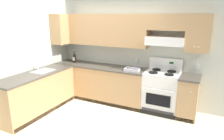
% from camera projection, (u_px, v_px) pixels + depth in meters
% --- Properties ---
extents(ground_plane, '(7.04, 7.04, 0.00)m').
position_uv_depth(ground_plane, '(84.00, 123.00, 4.20)').
color(ground_plane, beige).
extents(wall_back, '(4.68, 0.57, 2.55)m').
position_uv_depth(wall_back, '(130.00, 44.00, 4.97)').
color(wall_back, beige).
rests_on(wall_back, ground_plane).
extents(wall_left, '(0.47, 4.00, 2.55)m').
position_uv_depth(wall_left, '(30.00, 51.00, 4.73)').
color(wall_left, beige).
rests_on(wall_left, ground_plane).
extents(counter_back_run, '(3.60, 0.65, 0.91)m').
position_uv_depth(counter_back_run, '(111.00, 84.00, 5.17)').
color(counter_back_run, tan).
rests_on(counter_back_run, ground_plane).
extents(counter_left_run, '(0.63, 1.91, 1.13)m').
position_uv_depth(counter_left_run, '(38.00, 92.00, 4.61)').
color(counter_left_run, tan).
rests_on(counter_left_run, ground_plane).
extents(stove, '(0.76, 0.62, 1.20)m').
position_uv_depth(stove, '(161.00, 91.00, 4.62)').
color(stove, white).
rests_on(stove, ground_plane).
extents(wine_bottle, '(0.08, 0.08, 0.34)m').
position_uv_depth(wine_bottle, '(74.00, 58.00, 5.50)').
color(wine_bottle, black).
rests_on(wine_bottle, counter_back_run).
extents(bowl, '(0.35, 0.23, 0.06)m').
position_uv_depth(bowl, '(132.00, 70.00, 4.70)').
color(bowl, silver).
rests_on(bowl, counter_back_run).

